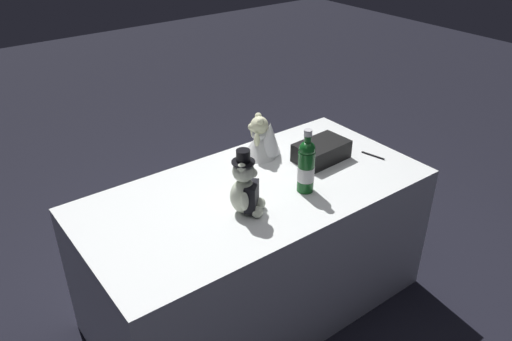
{
  "coord_description": "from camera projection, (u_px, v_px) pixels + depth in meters",
  "views": [
    {
      "loc": [
        1.22,
        1.62,
        1.99
      ],
      "look_at": [
        0.0,
        0.0,
        0.83
      ],
      "focal_mm": 35.36,
      "sensor_mm": 36.0,
      "label": 1
    }
  ],
  "objects": [
    {
      "name": "teddy_bear_bride",
      "position": [
        262.0,
        139.0,
        2.63
      ],
      "size": [
        0.23,
        0.21,
        0.23
      ],
      "color": "white",
      "rests_on": "reception_table"
    },
    {
      "name": "gift_case_black",
      "position": [
        321.0,
        151.0,
        2.62
      ],
      "size": [
        0.29,
        0.19,
        0.1
      ],
      "color": "black",
      "rests_on": "reception_table"
    },
    {
      "name": "champagne_bottle",
      "position": [
        306.0,
        166.0,
        2.31
      ],
      "size": [
        0.08,
        0.08,
        0.31
      ],
      "color": "#114E1B",
      "rests_on": "reception_table"
    },
    {
      "name": "reception_table",
      "position": [
        256.0,
        250.0,
        2.57
      ],
      "size": [
        1.68,
        0.83,
        0.73
      ],
      "primitive_type": "cube",
      "color": "white",
      "rests_on": "ground_plane"
    },
    {
      "name": "signing_pen",
      "position": [
        374.0,
        156.0,
        2.66
      ],
      "size": [
        0.04,
        0.14,
        0.01
      ],
      "color": "black",
      "rests_on": "reception_table"
    },
    {
      "name": "ground_plane",
      "position": [
        256.0,
        302.0,
        2.75
      ],
      "size": [
        12.0,
        12.0,
        0.0
      ],
      "primitive_type": "plane",
      "color": "black"
    },
    {
      "name": "teddy_bear_groom",
      "position": [
        246.0,
        189.0,
        2.16
      ],
      "size": [
        0.16,
        0.15,
        0.3
      ],
      "color": "silver",
      "rests_on": "reception_table"
    }
  ]
}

